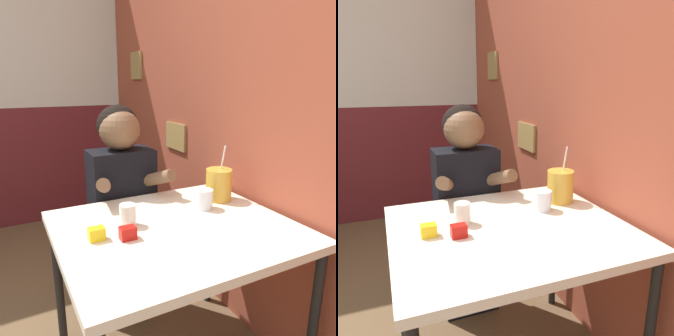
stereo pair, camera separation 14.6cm
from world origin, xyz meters
The scene contains 8 objects.
brick_wall_right centered at (1.48, 1.28, 1.35)m, with size 0.08×4.56×2.70m.
main_table centered at (0.95, 0.44, 0.68)m, with size 0.95×0.82×0.75m.
person_seated centered at (0.90, 0.97, 0.65)m, with size 0.42×0.41×1.21m.
cocktail_pitcher centered at (1.29, 0.61, 0.83)m, with size 0.13×0.13×0.28m.
glass_near_pitcher centered at (1.16, 0.54, 0.80)m, with size 0.08×0.08×0.09m.
glass_center centered at (0.77, 0.53, 0.79)m, with size 0.07×0.07×0.09m.
condiment_ketchup centered at (0.73, 0.42, 0.77)m, with size 0.06×0.04×0.05m.
condiment_mustard centered at (0.62, 0.46, 0.77)m, with size 0.06×0.04×0.05m.
Camera 2 is at (0.48, -0.72, 1.33)m, focal length 35.00 mm.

